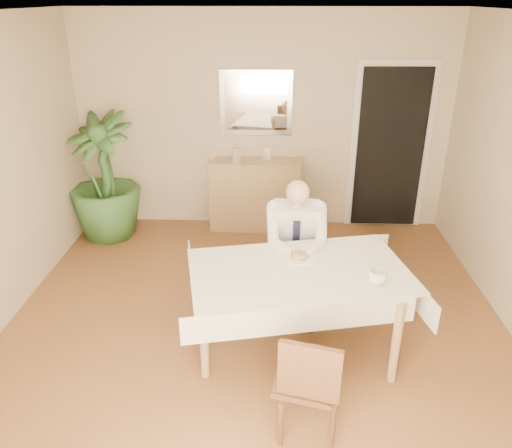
{
  "coord_description": "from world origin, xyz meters",
  "views": [
    {
      "loc": [
        0.15,
        -3.48,
        2.72
      ],
      "look_at": [
        0.0,
        0.35,
        0.95
      ],
      "focal_mm": 35.0,
      "sensor_mm": 36.0,
      "label": 1
    }
  ],
  "objects_px": {
    "chair_far": "(295,247)",
    "sideboard": "(255,195)",
    "dining_table": "(299,279)",
    "potted_palm": "(103,177)",
    "coffee_mug": "(377,277)",
    "chair_near": "(307,382)",
    "seated_man": "(296,243)"
  },
  "relations": [
    {
      "from": "potted_palm",
      "to": "dining_table",
      "type": "bearing_deg",
      "value": -43.29
    },
    {
      "from": "dining_table",
      "to": "potted_palm",
      "type": "relative_size",
      "value": 1.27
    },
    {
      "from": "dining_table",
      "to": "sideboard",
      "type": "height_order",
      "value": "sideboard"
    },
    {
      "from": "chair_near",
      "to": "chair_far",
      "type": "bearing_deg",
      "value": 105.23
    },
    {
      "from": "coffee_mug",
      "to": "potted_palm",
      "type": "xyz_separation_m",
      "value": [
        -2.81,
        2.28,
        -0.05
      ]
    },
    {
      "from": "potted_palm",
      "to": "chair_near",
      "type": "bearing_deg",
      "value": -53.29
    },
    {
      "from": "dining_table",
      "to": "chair_near",
      "type": "bearing_deg",
      "value": -100.39
    },
    {
      "from": "seated_man",
      "to": "coffee_mug",
      "type": "relative_size",
      "value": 9.58
    },
    {
      "from": "chair_far",
      "to": "chair_near",
      "type": "height_order",
      "value": "chair_far"
    },
    {
      "from": "chair_near",
      "to": "potted_palm",
      "type": "height_order",
      "value": "potted_palm"
    },
    {
      "from": "chair_near",
      "to": "seated_man",
      "type": "bearing_deg",
      "value": 105.38
    },
    {
      "from": "chair_near",
      "to": "coffee_mug",
      "type": "height_order",
      "value": "coffee_mug"
    },
    {
      "from": "chair_far",
      "to": "sideboard",
      "type": "xyz_separation_m",
      "value": [
        -0.44,
        1.51,
        -0.05
      ]
    },
    {
      "from": "coffee_mug",
      "to": "sideboard",
      "type": "height_order",
      "value": "sideboard"
    },
    {
      "from": "coffee_mug",
      "to": "sideboard",
      "type": "distance_m",
      "value": 2.78
    },
    {
      "from": "dining_table",
      "to": "coffee_mug",
      "type": "relative_size",
      "value": 14.77
    },
    {
      "from": "chair_far",
      "to": "sideboard",
      "type": "relative_size",
      "value": 0.8
    },
    {
      "from": "dining_table",
      "to": "seated_man",
      "type": "height_order",
      "value": "seated_man"
    },
    {
      "from": "dining_table",
      "to": "chair_near",
      "type": "relative_size",
      "value": 2.32
    },
    {
      "from": "chair_far",
      "to": "dining_table",
      "type": "bearing_deg",
      "value": -87.19
    },
    {
      "from": "chair_far",
      "to": "seated_man",
      "type": "bearing_deg",
      "value": -87.19
    },
    {
      "from": "seated_man",
      "to": "sideboard",
      "type": "bearing_deg",
      "value": 103.69
    },
    {
      "from": "sideboard",
      "to": "potted_palm",
      "type": "xyz_separation_m",
      "value": [
        -1.8,
        -0.29,
        0.31
      ]
    },
    {
      "from": "dining_table",
      "to": "chair_far",
      "type": "relative_size",
      "value": 2.17
    },
    {
      "from": "dining_table",
      "to": "potted_palm",
      "type": "xyz_separation_m",
      "value": [
        -2.23,
        2.1,
        0.09
      ]
    },
    {
      "from": "chair_near",
      "to": "seated_man",
      "type": "xyz_separation_m",
      "value": [
        -0.02,
        1.52,
        0.23
      ]
    },
    {
      "from": "chair_far",
      "to": "potted_palm",
      "type": "height_order",
      "value": "potted_palm"
    },
    {
      "from": "chair_near",
      "to": "coffee_mug",
      "type": "xyz_separation_m",
      "value": [
        0.55,
        0.75,
        0.34
      ]
    },
    {
      "from": "dining_table",
      "to": "seated_man",
      "type": "distance_m",
      "value": 0.59
    },
    {
      "from": "coffee_mug",
      "to": "dining_table",
      "type": "bearing_deg",
      "value": 163.09
    },
    {
      "from": "seated_man",
      "to": "coffee_mug",
      "type": "bearing_deg",
      "value": -53.24
    },
    {
      "from": "seated_man",
      "to": "coffee_mug",
      "type": "distance_m",
      "value": 0.96
    }
  ]
}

